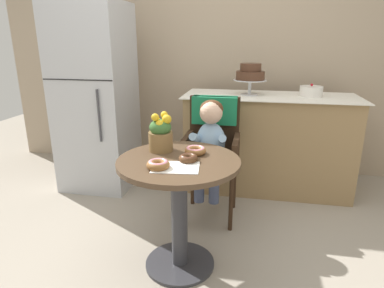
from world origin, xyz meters
name	(u,v)px	position (x,y,z in m)	size (l,w,h in m)	color
ground_plane	(180,264)	(0.00, 0.00, 0.00)	(8.00, 8.00, 0.00)	gray
back_wall	(218,43)	(0.00, 1.85, 1.35)	(4.80, 0.10, 2.70)	tan
cafe_table	(179,193)	(0.00, 0.00, 0.51)	(0.72, 0.72, 0.72)	#4C3826
wicker_chair	(213,138)	(0.10, 0.75, 0.64)	(0.42, 0.45, 0.95)	#332114
seated_child	(210,139)	(0.10, 0.59, 0.68)	(0.27, 0.32, 0.73)	#8CADCC
paper_napkin	(176,167)	(0.01, -0.13, 0.72)	(0.25, 0.18, 0.00)	white
donut_front	(195,150)	(0.08, 0.12, 0.74)	(0.13, 0.13, 0.04)	#936033
donut_mid	(188,158)	(0.06, -0.02, 0.74)	(0.11, 0.11, 0.04)	#4C2D19
donut_side	(158,164)	(-0.08, -0.16, 0.74)	(0.13, 0.13, 0.05)	#936033
flower_vase	(161,134)	(-0.14, 0.14, 0.83)	(0.15, 0.15, 0.24)	brown
display_counter	(267,143)	(0.55, 1.30, 0.45)	(1.56, 0.62, 0.90)	#93754C
tiered_cake_stand	(250,74)	(0.36, 1.30, 1.08)	(0.30, 0.30, 0.28)	silver
round_layer_cake	(311,91)	(0.90, 1.33, 0.95)	(0.20, 0.20, 0.11)	white
refrigerator	(96,99)	(-1.05, 1.10, 0.85)	(0.64, 0.63, 1.70)	#B7BABF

